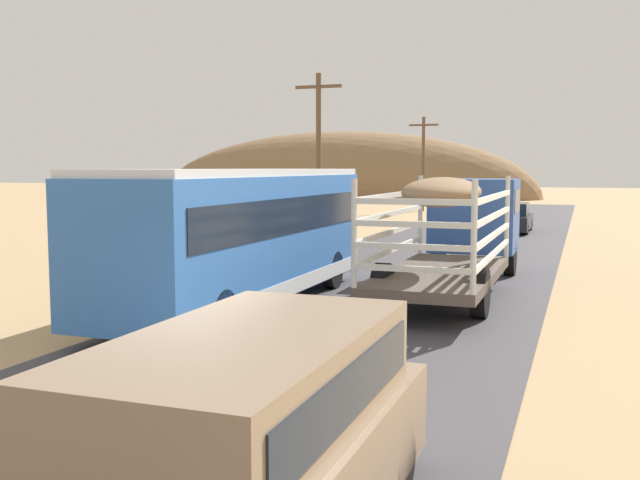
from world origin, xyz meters
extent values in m
plane|color=tan|center=(0.00, 0.00, 0.00)|extent=(240.00, 240.00, 0.00)
cube|color=#423F44|center=(0.00, 0.00, 0.01)|extent=(8.00, 120.00, 0.02)
cube|color=#D8CC4C|center=(0.00, 0.00, 0.02)|extent=(0.16, 117.60, 0.00)
cube|color=#8C7259|center=(2.24, -2.09, 0.70)|extent=(1.90, 4.60, 0.90)
cube|color=#8C7259|center=(2.24, -2.24, 1.55)|extent=(1.75, 3.59, 0.80)
cube|color=#192333|center=(2.24, -2.24, 1.57)|extent=(1.79, 3.22, 0.44)
cylinder|color=black|center=(1.42, -0.67, 0.40)|extent=(0.26, 0.76, 0.76)
cylinder|color=black|center=(3.06, -0.67, 0.40)|extent=(0.26, 0.76, 0.76)
cube|color=#3359A5|center=(1.59, 15.04, 1.82)|extent=(2.50, 2.20, 2.20)
cube|color=#192333|center=(1.59, 15.04, 2.27)|extent=(2.53, 1.54, 0.70)
cube|color=brown|center=(1.59, 9.64, 0.72)|extent=(2.50, 6.40, 0.24)
cylinder|color=silver|center=(0.40, 12.78, 1.94)|extent=(0.12, 0.12, 2.20)
cylinder|color=silver|center=(2.78, 12.78, 1.94)|extent=(0.12, 0.12, 2.20)
cylinder|color=silver|center=(0.40, 6.50, 1.94)|extent=(0.12, 0.12, 2.20)
cylinder|color=silver|center=(2.78, 6.50, 1.94)|extent=(0.12, 0.12, 2.20)
cube|color=silver|center=(0.38, 9.64, 1.28)|extent=(0.08, 6.30, 0.12)
cube|color=silver|center=(2.80, 9.64, 1.28)|extent=(0.08, 6.30, 0.12)
cube|color=silver|center=(1.59, 6.48, 1.28)|extent=(2.40, 0.08, 0.12)
cube|color=silver|center=(0.38, 9.64, 1.72)|extent=(0.08, 6.30, 0.12)
cube|color=silver|center=(2.80, 9.64, 1.72)|extent=(0.08, 6.30, 0.12)
cube|color=silver|center=(1.59, 6.48, 1.72)|extent=(2.40, 0.08, 0.12)
cube|color=silver|center=(0.38, 9.64, 2.16)|extent=(0.08, 6.30, 0.12)
cube|color=silver|center=(2.80, 9.64, 2.16)|extent=(0.08, 6.30, 0.12)
cube|color=silver|center=(1.59, 6.48, 2.16)|extent=(2.40, 0.08, 0.12)
cube|color=silver|center=(0.38, 9.64, 2.60)|extent=(0.08, 6.30, 0.12)
cube|color=silver|center=(2.80, 9.64, 2.60)|extent=(0.08, 6.30, 0.12)
cube|color=silver|center=(1.59, 6.48, 2.60)|extent=(2.40, 0.08, 0.12)
ellipsoid|color=#8C6B4C|center=(1.59, 9.64, 2.69)|extent=(1.75, 3.84, 0.70)
cylinder|color=black|center=(0.50, 15.04, 0.57)|extent=(0.32, 1.10, 1.10)
cylinder|color=black|center=(2.68, 15.04, 0.57)|extent=(0.32, 1.10, 1.10)
cylinder|color=black|center=(0.50, 8.36, 0.57)|extent=(0.32, 1.10, 1.10)
cylinder|color=black|center=(2.68, 8.36, 0.57)|extent=(0.32, 1.10, 1.10)
cube|color=#3872C6|center=(-2.69, 7.71, 1.72)|extent=(2.50, 10.00, 2.70)
cube|color=white|center=(-2.69, 7.71, 3.15)|extent=(2.45, 9.80, 0.16)
cube|color=#192333|center=(-2.69, 7.71, 2.19)|extent=(2.54, 9.20, 0.80)
cube|color=silver|center=(-2.69, 7.71, 0.57)|extent=(2.53, 9.80, 0.36)
cylinder|color=black|center=(-3.79, 10.96, 0.52)|extent=(0.30, 1.00, 1.00)
cylinder|color=black|center=(-1.59, 10.96, 0.52)|extent=(0.30, 1.00, 1.00)
cylinder|color=black|center=(-3.79, 4.46, 0.52)|extent=(0.30, 1.00, 1.00)
cylinder|color=black|center=(-1.59, 4.46, 0.52)|extent=(0.30, 1.00, 1.00)
cube|color=black|center=(1.33, 30.36, 0.53)|extent=(1.80, 4.40, 0.70)
cube|color=#192333|center=(1.33, 30.46, 1.18)|extent=(1.53, 2.20, 0.60)
cylinder|color=black|center=(0.54, 31.68, 0.35)|extent=(0.22, 0.66, 0.66)
cylinder|color=black|center=(2.12, 31.68, 0.35)|extent=(0.22, 0.66, 0.66)
cylinder|color=black|center=(0.54, 29.04, 0.35)|extent=(0.22, 0.66, 0.66)
cylinder|color=black|center=(2.12, 29.04, 0.35)|extent=(0.22, 0.66, 0.66)
cylinder|color=brown|center=(-6.71, 23.87, 3.75)|extent=(0.24, 0.24, 7.50)
cube|color=brown|center=(-6.71, 23.87, 6.90)|extent=(2.20, 0.14, 0.14)
cylinder|color=brown|center=(-6.71, 46.72, 3.52)|extent=(0.24, 0.24, 7.04)
cube|color=brown|center=(-6.71, 46.72, 6.44)|extent=(2.20, 0.14, 0.14)
ellipsoid|color=gray|center=(-22.85, 33.51, 0.44)|extent=(1.29, 1.21, 0.87)
ellipsoid|color=olive|center=(-21.20, 70.50, 0.00)|extent=(44.08, 17.58, 14.64)
camera|label=1|loc=(4.72, -7.41, 3.26)|focal=40.87mm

